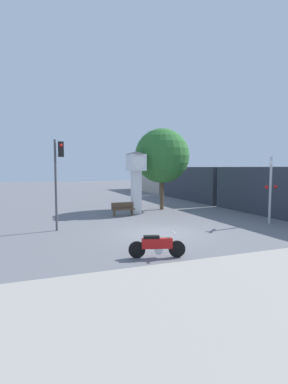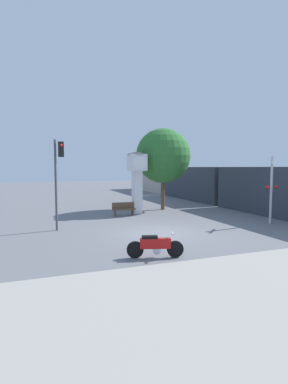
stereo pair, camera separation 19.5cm
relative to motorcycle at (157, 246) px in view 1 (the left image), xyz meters
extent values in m
plane|color=slate|center=(1.83, 3.75, -0.45)|extent=(120.00, 120.00, 0.00)
cube|color=#9E998E|center=(1.83, -4.00, -0.40)|extent=(36.00, 6.00, 0.10)
cylinder|color=black|center=(0.73, -0.22, -0.14)|extent=(0.63, 0.28, 0.63)
cylinder|color=black|center=(-0.71, 0.22, -0.14)|extent=(0.63, 0.28, 0.63)
cube|color=#B71414|center=(0.01, 0.00, 0.09)|extent=(1.17, 0.56, 0.38)
cube|color=black|center=(-0.19, 0.06, 0.33)|extent=(0.63, 0.40, 0.10)
cylinder|color=silver|center=(0.06, -0.02, -0.17)|extent=(0.34, 0.29, 0.29)
cube|color=silver|center=(0.62, -0.19, 0.47)|extent=(0.19, 0.46, 0.04)
cube|color=white|center=(2.89, 10.47, 1.11)|extent=(0.63, 0.63, 3.12)
cube|color=white|center=(2.89, 10.47, 3.26)|extent=(1.19, 1.19, 1.19)
cylinder|color=white|center=(2.89, 9.86, 3.26)|extent=(0.96, 0.02, 0.96)
cone|color=#333338|center=(2.89, 10.47, 3.96)|extent=(1.43, 1.43, 0.20)
cube|color=#333842|center=(11.99, 6.01, 1.25)|extent=(2.80, 11.05, 3.40)
cube|color=#333842|center=(11.99, 17.66, 1.25)|extent=(2.80, 11.05, 3.40)
cube|color=#ADA393|center=(11.99, 29.31, 1.25)|extent=(2.80, 11.05, 3.40)
cylinder|color=#47474C|center=(-3.08, 6.31, 1.95)|extent=(0.12, 0.12, 4.81)
cube|color=black|center=(-2.78, 6.31, 3.86)|extent=(0.28, 0.24, 0.80)
sphere|color=red|center=(-2.78, 6.16, 4.06)|extent=(0.16, 0.16, 0.16)
cylinder|color=#B7B7BC|center=(9.02, 3.83, 1.55)|extent=(0.14, 0.14, 4.00)
cube|color=white|center=(9.02, 3.83, 3.20)|extent=(0.82, 0.82, 0.14)
sphere|color=red|center=(8.67, 3.78, 1.75)|extent=(0.20, 0.20, 0.20)
sphere|color=red|center=(9.37, 3.78, 1.75)|extent=(0.20, 0.20, 0.20)
cylinder|color=brown|center=(5.51, 11.70, 0.82)|extent=(0.30, 0.30, 2.55)
sphere|color=#2D6B2D|center=(5.51, 11.70, 3.82)|extent=(4.31, 4.31, 4.31)
cube|color=brown|center=(1.68, 9.77, 0.00)|extent=(1.60, 0.44, 0.08)
cube|color=brown|center=(1.68, 9.96, 0.25)|extent=(1.60, 0.06, 0.44)
cube|color=brown|center=(1.04, 9.77, -0.25)|extent=(0.08, 0.35, 0.41)
cube|color=brown|center=(2.32, 9.77, -0.25)|extent=(0.08, 0.35, 0.41)
camera|label=1|loc=(-4.37, -10.04, 2.91)|focal=28.00mm
camera|label=2|loc=(-4.19, -10.11, 2.91)|focal=28.00mm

